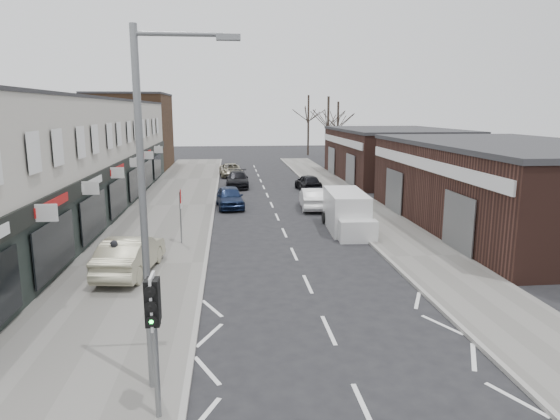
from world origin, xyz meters
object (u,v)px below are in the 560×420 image
object	(u,v)px
street_lamp	(151,195)
parked_car_left_c	(231,170)
sedan_on_pavement	(130,255)
warning_sign	(181,200)
parked_car_left_b	(237,179)
white_van	(347,212)
pedestrian	(115,261)
parked_car_right_a	(312,198)
traffic_light	(153,313)
parked_car_left_a	(230,197)
parked_car_right_b	(308,182)

from	to	relation	value
street_lamp	parked_car_left_c	bearing A→B (deg)	87.30
street_lamp	sedan_on_pavement	xyz separation A→B (m)	(-2.23, 8.44, -3.75)
street_lamp	warning_sign	bearing A→B (deg)	92.84
parked_car_left_b	parked_car_left_c	distance (m)	7.13
white_van	pedestrian	size ratio (longest dim) A/B	3.35
parked_car_right_a	white_van	bearing A→B (deg)	101.79
sedan_on_pavement	pedestrian	bearing A→B (deg)	80.02
traffic_light	parked_car_left_b	size ratio (longest dim) A/B	0.68
warning_sign	parked_car_left_a	xyz separation A→B (m)	(2.30, 9.31, -1.49)
parked_car_left_a	traffic_light	bearing A→B (deg)	-98.84
traffic_light	sedan_on_pavement	size ratio (longest dim) A/B	0.68
parked_car_left_b	parked_car_right_a	size ratio (longest dim) A/B	1.08
warning_sign	parked_car_right_b	xyz separation A→B (m)	(8.63, 15.99, -1.54)
parked_car_right_a	parked_car_right_b	distance (m)	7.70
sedan_on_pavement	parked_car_right_b	size ratio (longest dim) A/B	1.17
pedestrian	parked_car_left_c	bearing A→B (deg)	-107.21
white_van	parked_car_right_b	distance (m)	13.78
parked_car_left_a	parked_car_left_c	size ratio (longest dim) A/B	0.93
parked_car_left_c	parked_car_right_a	xyz separation A→B (m)	(5.28, -17.03, 0.08)
sedan_on_pavement	parked_car_right_a	xyz separation A→B (m)	(9.31, 12.71, -0.17)
parked_car_left_a	parked_car_left_b	bearing A→B (deg)	80.74
parked_car_right_a	parked_car_left_b	bearing A→B (deg)	-60.37
traffic_light	sedan_on_pavement	distance (m)	10.06
sedan_on_pavement	parked_car_left_a	distance (m)	14.22
parked_car_left_a	pedestrian	bearing A→B (deg)	-111.09
parked_car_left_b	parked_car_right_b	xyz separation A→B (m)	(5.68, -2.27, -0.00)
warning_sign	parked_car_right_a	world-z (taller)	warning_sign
traffic_light	parked_car_right_b	world-z (taller)	traffic_light
warning_sign	traffic_light	bearing A→B (deg)	-86.90
pedestrian	traffic_light	bearing A→B (deg)	98.37
street_lamp	parked_car_left_a	world-z (taller)	street_lamp
pedestrian	parked_car_right_a	distance (m)	16.85
traffic_light	parked_car_left_a	bearing A→B (deg)	86.22
white_van	parked_car_right_a	size ratio (longest dim) A/B	1.29
traffic_light	parked_car_left_c	xyz separation A→B (m)	(1.68, 39.39, -1.79)
warning_sign	white_van	bearing A→B (deg)	14.55
traffic_light	street_lamp	size ratio (longest dim) A/B	0.39
sedan_on_pavement	parked_car_left_a	bearing A→B (deg)	-98.37
sedan_on_pavement	pedestrian	world-z (taller)	pedestrian
warning_sign	pedestrian	distance (m)	5.92
parked_car_left_b	traffic_light	bearing A→B (deg)	-93.23
pedestrian	parked_car_right_a	xyz separation A→B (m)	(9.66, 13.80, -0.24)
parked_car_left_a	parked_car_right_a	distance (m)	5.50
warning_sign	parked_car_left_c	size ratio (longest dim) A/B	0.60
parked_car_left_a	parked_car_left_b	size ratio (longest dim) A/B	0.92
street_lamp	warning_sign	size ratio (longest dim) A/B	2.96
street_lamp	parked_car_left_c	size ratio (longest dim) A/B	1.79
street_lamp	white_van	world-z (taller)	street_lamp
white_van	parked_car_left_a	world-z (taller)	white_van
traffic_light	warning_sign	xyz separation A→B (m)	(-0.76, 14.02, -0.21)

